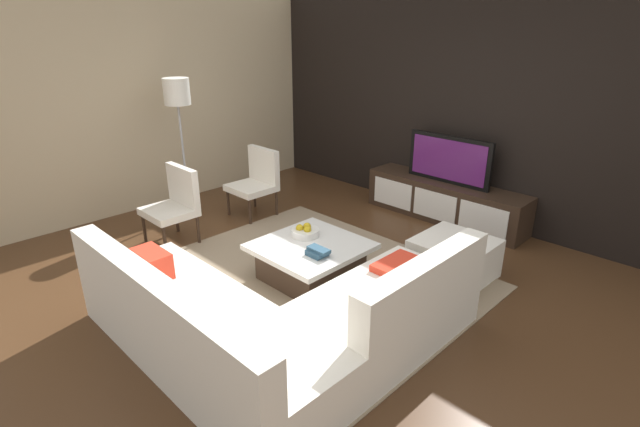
# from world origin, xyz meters

# --- Properties ---
(ground_plane) EXTENTS (14.00, 14.00, 0.00)m
(ground_plane) POSITION_xyz_m (0.00, 0.00, 0.00)
(ground_plane) COLOR #4C301C
(feature_wall_back) EXTENTS (6.40, 0.12, 2.80)m
(feature_wall_back) POSITION_xyz_m (0.00, 2.70, 1.40)
(feature_wall_back) COLOR black
(feature_wall_back) RESTS_ON ground
(side_wall_left) EXTENTS (0.12, 5.20, 2.80)m
(side_wall_left) POSITION_xyz_m (-3.20, 0.20, 1.40)
(side_wall_left) COLOR #C6B28E
(side_wall_left) RESTS_ON ground
(area_rug) EXTENTS (3.08, 2.77, 0.01)m
(area_rug) POSITION_xyz_m (-0.10, 0.00, 0.01)
(area_rug) COLOR gray
(area_rug) RESTS_ON ground
(media_console) EXTENTS (2.11, 0.49, 0.50)m
(media_console) POSITION_xyz_m (-0.00, 2.40, 0.25)
(media_console) COLOR #332319
(media_console) RESTS_ON ground
(television) EXTENTS (1.12, 0.06, 0.59)m
(television) POSITION_xyz_m (0.00, 2.40, 0.80)
(television) COLOR black
(television) RESTS_ON media_console
(sectional_couch) EXTENTS (2.44, 2.33, 0.81)m
(sectional_couch) POSITION_xyz_m (0.52, -0.89, 0.28)
(sectional_couch) COLOR white
(sectional_couch) RESTS_ON ground
(coffee_table) EXTENTS (0.96, 0.98, 0.38)m
(coffee_table) POSITION_xyz_m (-0.10, 0.10, 0.20)
(coffee_table) COLOR #332319
(coffee_table) RESTS_ON ground
(accent_chair_near) EXTENTS (0.56, 0.50, 0.87)m
(accent_chair_near) POSITION_xyz_m (-1.85, -0.35, 0.49)
(accent_chair_near) COLOR #332319
(accent_chair_near) RESTS_ON ground
(floor_lamp) EXTENTS (0.32, 0.32, 1.75)m
(floor_lamp) POSITION_xyz_m (-2.53, 0.19, 1.48)
(floor_lamp) COLOR #A5A5AA
(floor_lamp) RESTS_ON ground
(ottoman) EXTENTS (0.70, 0.70, 0.40)m
(ottoman) POSITION_xyz_m (0.87, 1.13, 0.20)
(ottoman) COLOR white
(ottoman) RESTS_ON ground
(fruit_bowl) EXTENTS (0.28, 0.28, 0.13)m
(fruit_bowl) POSITION_xyz_m (-0.28, 0.20, 0.43)
(fruit_bowl) COLOR silver
(fruit_bowl) RESTS_ON coffee_table
(accent_chair_far) EXTENTS (0.54, 0.52, 0.87)m
(accent_chair_far) POSITION_xyz_m (-1.86, 0.84, 0.49)
(accent_chair_far) COLOR #332319
(accent_chair_far) RESTS_ON ground
(book_stack) EXTENTS (0.22, 0.16, 0.08)m
(book_stack) POSITION_xyz_m (0.12, -0.02, 0.42)
(book_stack) COLOR #2D516B
(book_stack) RESTS_ON coffee_table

